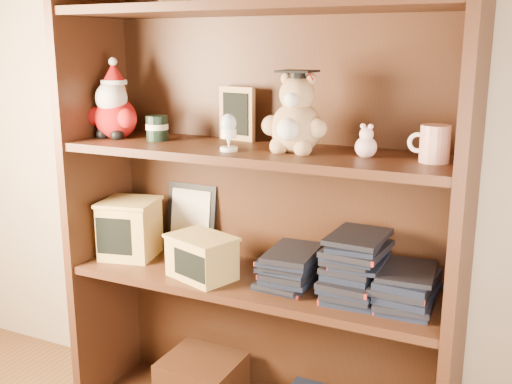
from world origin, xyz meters
TOP-DOWN VIEW (x-y plane):
  - bookcase at (-0.01, 1.36)m, footprint 1.20×0.35m
  - shelf_lower at (-0.01, 1.30)m, footprint 1.14×0.33m
  - shelf_upper at (-0.01, 1.30)m, footprint 1.14×0.33m
  - santa_plush at (-0.51, 1.30)m, footprint 0.19×0.13m
  - teachers_tin at (-0.35, 1.30)m, footprint 0.07×0.07m
  - chalkboard_plaque at (-0.13, 1.42)m, footprint 0.13×0.08m
  - egg_cup at (-0.06, 1.23)m, footprint 0.05×0.05m
  - grad_teddy_bear at (0.12, 1.30)m, footprint 0.19×0.16m
  - pink_figurine at (0.32, 1.30)m, footprint 0.06×0.06m
  - teacher_mug at (0.49, 1.31)m, footprint 0.11×0.08m
  - certificate_frame at (-0.32, 1.44)m, footprint 0.19×0.05m
  - treats_box at (-0.47, 1.30)m, footprint 0.21×0.21m
  - pencils_box at (-0.16, 1.24)m, footprint 0.24×0.20m
  - book_stack_left at (0.10, 1.30)m, footprint 0.14×0.20m
  - book_stack_mid at (0.30, 1.30)m, footprint 0.14×0.20m
  - book_stack_right at (0.44, 1.30)m, footprint 0.14×0.20m

SIDE VIEW (x-z plane):
  - shelf_lower at x=-0.01m, z-range 0.53..0.55m
  - book_stack_right at x=0.44m, z-range 0.55..0.65m
  - book_stack_left at x=0.10m, z-range 0.55..0.68m
  - pencils_box at x=-0.16m, z-range 0.55..0.68m
  - book_stack_mid at x=0.30m, z-range 0.55..0.74m
  - treats_box at x=-0.47m, z-range 0.55..0.74m
  - certificate_frame at x=-0.32m, z-range 0.55..0.78m
  - bookcase at x=-0.01m, z-range -0.02..1.58m
  - shelf_upper at x=-0.01m, z-range 0.93..0.95m
  - pink_figurine at x=0.32m, z-range 0.94..1.03m
  - teachers_tin at x=-0.35m, z-range 0.95..1.03m
  - teacher_mug at x=0.49m, z-range 0.95..1.04m
  - egg_cup at x=-0.06m, z-range 0.95..1.06m
  - chalkboard_plaque at x=-0.13m, z-range 0.95..1.11m
  - grad_teddy_bear at x=0.12m, z-range 0.92..1.15m
  - santa_plush at x=-0.51m, z-range 0.91..1.18m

